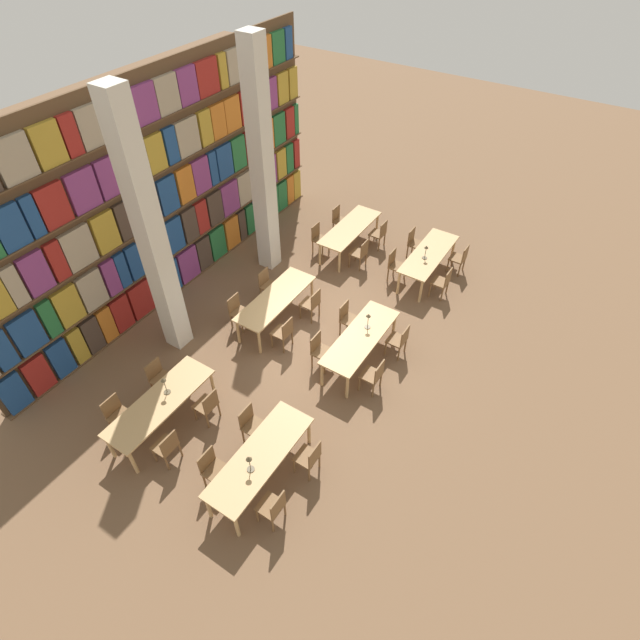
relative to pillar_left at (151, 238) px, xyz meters
name	(u,v)px	position (x,y,z in m)	size (l,w,h in m)	color
ground_plane	(316,338)	(1.84, -2.76, -3.00)	(40.00, 40.00, 0.00)	brown
bookshelf_bank	(168,195)	(1.84, 1.47, -0.39)	(10.95, 0.35, 5.50)	brown
pillar_left	(151,238)	(0.00, 0.00, 0.00)	(0.46, 0.46, 6.00)	silver
pillar_center	(262,166)	(3.68, 0.00, 0.00)	(0.46, 0.46, 6.00)	silver
reading_table_0	(260,458)	(-1.80, -3.91, -2.31)	(2.39, 0.80, 0.77)	tan
chair_0	(273,507)	(-2.35, -4.60, -2.51)	(0.42, 0.40, 0.89)	brown
chair_1	(213,468)	(-2.35, -3.23, -2.51)	(0.42, 0.40, 0.89)	brown
chair_2	(309,457)	(-1.21, -4.60, -2.51)	(0.42, 0.40, 0.89)	brown
chair_3	(252,424)	(-1.21, -3.23, -2.51)	(0.42, 0.40, 0.89)	brown
desk_lamp_0	(249,461)	(-2.11, -3.95, -1.96)	(0.14, 0.14, 0.41)	brown
reading_table_1	(361,339)	(1.82, -3.98, -2.31)	(2.39, 0.80, 0.77)	tan
chair_4	(374,375)	(1.19, -4.66, -2.51)	(0.42, 0.40, 0.89)	brown
chair_5	(320,350)	(1.19, -3.30, -2.51)	(0.42, 0.40, 0.89)	brown
chair_6	(399,340)	(2.44, -4.66, -2.51)	(0.42, 0.40, 0.89)	brown
chair_7	(348,318)	(2.44, -3.30, -2.51)	(0.42, 0.40, 0.89)	brown
desk_lamp_1	(368,319)	(2.15, -3.97, -1.96)	(0.14, 0.14, 0.41)	brown
reading_table_2	(429,256)	(5.56, -4.00, -2.31)	(2.39, 0.80, 0.77)	tan
chair_8	(443,282)	(4.96, -4.69, -2.51)	(0.42, 0.40, 0.89)	brown
chair_9	(395,264)	(4.96, -3.32, -2.51)	(0.42, 0.40, 0.89)	brown
chair_10	(460,258)	(6.19, -4.69, -2.51)	(0.42, 0.40, 0.89)	brown
chair_11	(414,242)	(6.19, -3.32, -2.51)	(0.42, 0.40, 0.89)	brown
desk_lamp_2	(426,250)	(5.28, -3.99, -1.97)	(0.14, 0.14, 0.40)	brown
reading_table_3	(160,404)	(-1.91, -1.50, -2.31)	(2.39, 0.80, 0.77)	tan
chair_12	(167,446)	(-2.47, -2.18, -2.51)	(0.42, 0.40, 0.89)	brown
chair_13	(118,414)	(-2.47, -0.81, -2.51)	(0.42, 0.40, 0.89)	brown
chair_14	(207,405)	(-1.33, -2.18, -2.51)	(0.42, 0.40, 0.89)	brown
chair_15	(159,377)	(-1.33, -0.81, -2.51)	(0.42, 0.40, 0.89)	brown
desk_lamp_3	(164,383)	(-1.66, -1.46, -1.94)	(0.14, 0.14, 0.43)	brown
reading_table_4	(276,300)	(1.86, -1.59, -2.31)	(2.39, 0.80, 0.77)	tan
chair_16	(284,332)	(1.21, -2.27, -2.51)	(0.42, 0.40, 0.89)	brown
chair_17	(238,311)	(1.21, -0.90, -2.51)	(0.42, 0.40, 0.89)	brown
chair_18	(312,303)	(2.41, -2.27, -2.51)	(0.42, 0.40, 0.89)	brown
chair_19	(268,284)	(2.41, -0.90, -2.51)	(0.42, 0.40, 0.89)	brown
reading_table_5	(350,229)	(5.50, -1.57, -2.31)	(2.39, 0.80, 0.77)	tan
chair_20	(360,253)	(4.91, -2.25, -2.51)	(0.42, 0.40, 0.89)	brown
chair_21	(319,238)	(4.91, -0.89, -2.51)	(0.42, 0.40, 0.89)	brown
chair_22	(379,233)	(6.05, -2.25, -2.51)	(0.42, 0.40, 0.89)	brown
chair_23	(339,220)	(6.05, -0.89, -2.51)	(0.42, 0.40, 0.89)	brown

